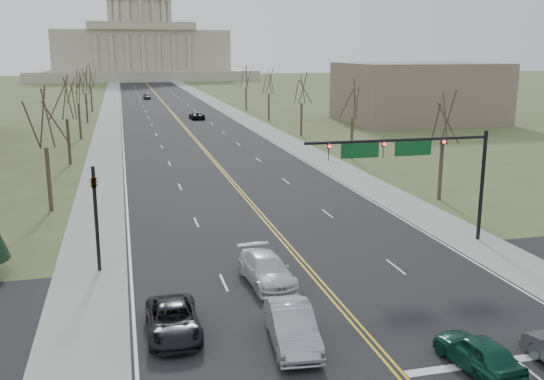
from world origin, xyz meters
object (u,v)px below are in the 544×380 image
car_sb_inner_lead (292,326)px  car_far_sb (147,96)px  signal_mast (412,156)px  signal_left (95,207)px  car_nb_inner_lead (478,352)px  car_sb_inner_second (267,270)px  car_sb_outer_lead (173,320)px  car_far_nb (197,115)px

car_sb_inner_lead → car_far_sb: size_ratio=1.13×
signal_mast → signal_left: 19.06m
car_nb_inner_lead → car_sb_inner_second: size_ratio=0.79×
car_sb_outer_lead → car_sb_inner_second: (5.35, 4.81, 0.09)m
car_nb_inner_lead → car_sb_outer_lead: bearing=-33.4°
signal_mast → car_far_nb: (-4.12, 75.38, -5.08)m
car_sb_inner_lead → car_far_sb: (0.06, 135.02, -0.07)m
car_sb_inner_lead → car_sb_inner_second: 6.98m
car_sb_outer_lead → car_nb_inner_lead: bearing=-27.4°
car_sb_outer_lead → signal_left: bearing=110.6°
car_sb_inner_second → car_nb_inner_lead: bearing=-65.4°
signal_left → car_sb_inner_lead: bearing=-53.8°
signal_left → car_far_sb: signal_left is taller
signal_left → car_sb_outer_lead: bearing=-69.5°
car_sb_inner_lead → car_sb_outer_lead: 5.23m
car_nb_inner_lead → car_sb_inner_second: bearing=-67.0°
car_nb_inner_lead → car_far_sb: size_ratio=0.94×
signal_mast → car_sb_inner_second: 12.12m
car_sb_inner_second → car_far_nb: bearing=81.3°
car_far_sb → car_nb_inner_lead: bearing=-89.5°
car_far_nb → car_sb_inner_lead: bearing=81.2°
car_nb_inner_lead → car_sb_outer_lead: car_nb_inner_lead is taller
car_sb_inner_lead → car_sb_outer_lead: car_sb_inner_lead is taller
car_sb_outer_lead → car_sb_inner_second: car_sb_inner_second is taller
signal_mast → car_nb_inner_lead: bearing=-106.4°
car_sb_inner_lead → car_far_nb: (6.69, 86.51, -0.16)m
car_sb_outer_lead → car_far_nb: size_ratio=1.01×
signal_left → car_sb_inner_lead: (8.13, -11.12, -2.88)m
signal_mast → car_sb_inner_lead: size_ratio=2.41×
signal_left → car_sb_inner_second: signal_left is taller
car_sb_inner_second → car_far_sb: 128.06m
signal_mast → signal_left: bearing=180.0°
car_sb_inner_lead → car_far_sb: bearing=95.1°
car_far_sb → car_far_nb: bearing=-84.4°
car_sb_outer_lead → car_sb_inner_second: 7.19m
car_sb_inner_lead → car_far_nb: size_ratio=1.04×
signal_left → car_sb_outer_lead: signal_left is taller
signal_left → car_nb_inner_lead: bearing=-45.4°
car_nb_inner_lead → car_sb_inner_lead: car_sb_inner_lead is taller
car_sb_inner_second → car_far_sb: size_ratio=1.18×
signal_left → car_sb_outer_lead: size_ratio=1.24×
signal_mast → car_far_nb: bearing=93.1°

